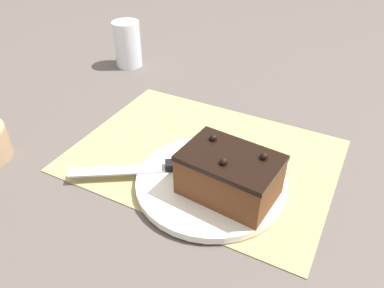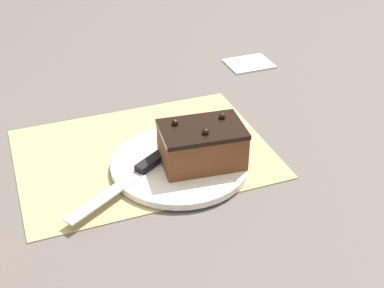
# 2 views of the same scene
# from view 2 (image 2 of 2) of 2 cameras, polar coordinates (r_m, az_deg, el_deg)

# --- Properties ---
(ground_plane) EXTENTS (3.00, 3.00, 0.00)m
(ground_plane) POSITION_cam_2_polar(r_m,az_deg,el_deg) (1.00, -5.19, -1.05)
(ground_plane) COLOR #544C47
(placemat_woven) EXTENTS (0.46, 0.34, 0.00)m
(placemat_woven) POSITION_cam_2_polar(r_m,az_deg,el_deg) (1.00, -5.20, -0.95)
(placemat_woven) COLOR tan
(placemat_woven) RESTS_ON ground_plane
(cake_plate) EXTENTS (0.24, 0.24, 0.01)m
(cake_plate) POSITION_cam_2_polar(r_m,az_deg,el_deg) (0.95, -1.33, -2.14)
(cake_plate) COLOR white
(cake_plate) RESTS_ON placemat_woven
(chocolate_cake) EXTENTS (0.15, 0.11, 0.08)m
(chocolate_cake) POSITION_cam_2_polar(r_m,az_deg,el_deg) (0.93, 1.06, -0.06)
(chocolate_cake) COLOR brown
(chocolate_cake) RESTS_ON cake_plate
(serving_knife) EXTENTS (0.21, 0.14, 0.01)m
(serving_knife) POSITION_cam_2_polar(r_m,az_deg,el_deg) (0.92, -5.85, -3.03)
(serving_knife) COLOR black
(serving_knife) RESTS_ON cake_plate
(folded_napkin) EXTENTS (0.11, 0.09, 0.01)m
(folded_napkin) POSITION_cam_2_polar(r_m,az_deg,el_deg) (1.35, 6.10, 8.60)
(folded_napkin) COLOR silver
(folded_napkin) RESTS_ON ground_plane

